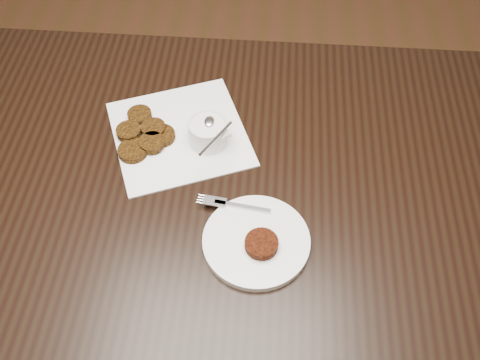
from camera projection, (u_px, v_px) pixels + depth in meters
name	position (u px, v px, depth m)	size (l,w,h in m)	color
table	(210.00, 273.00, 1.43)	(1.52, 0.98, 0.75)	black
napkin	(180.00, 134.00, 1.22)	(0.29, 0.29, 0.00)	white
sauce_ramekin	(207.00, 123.00, 1.16)	(0.11, 0.11, 0.12)	silver
patty_cluster	(146.00, 135.00, 1.21)	(0.21, 0.21, 0.02)	#55300B
plate_with_patty	(256.00, 239.00, 1.04)	(0.21, 0.21, 0.03)	white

